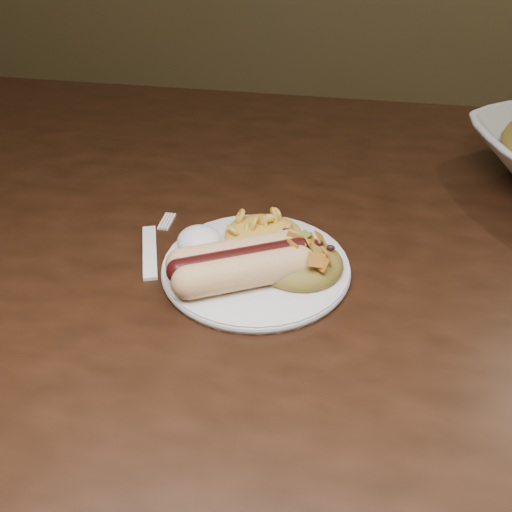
# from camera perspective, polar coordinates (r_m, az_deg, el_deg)

# --- Properties ---
(table) EXTENTS (1.60, 0.90, 0.75)m
(table) POSITION_cam_1_polar(r_m,az_deg,el_deg) (0.75, 3.55, -4.19)
(table) COLOR black
(table) RESTS_ON floor
(plate) EXTENTS (0.26, 0.26, 0.01)m
(plate) POSITION_cam_1_polar(r_m,az_deg,el_deg) (0.64, -0.00, -1.11)
(plate) COLOR silver
(plate) RESTS_ON table
(hotdog) EXTENTS (0.12, 0.11, 0.03)m
(hotdog) POSITION_cam_1_polar(r_m,az_deg,el_deg) (0.60, -1.47, -0.62)
(hotdog) COLOR #FFE58E
(hotdog) RESTS_ON plate
(mac_and_cheese) EXTENTS (0.11, 0.11, 0.03)m
(mac_and_cheese) POSITION_cam_1_polar(r_m,az_deg,el_deg) (0.66, 0.76, 2.95)
(mac_and_cheese) COLOR gold
(mac_and_cheese) RESTS_ON plate
(sour_cream) EXTENTS (0.05, 0.05, 0.03)m
(sour_cream) POSITION_cam_1_polar(r_m,az_deg,el_deg) (0.65, -5.47, 1.96)
(sour_cream) COLOR white
(sour_cream) RESTS_ON plate
(taco_salad) EXTENTS (0.09, 0.09, 0.04)m
(taco_salad) POSITION_cam_1_polar(r_m,az_deg,el_deg) (0.62, 4.21, -0.02)
(taco_salad) COLOR #A24720
(taco_salad) RESTS_ON plate
(fork) EXTENTS (0.06, 0.14, 0.00)m
(fork) POSITION_cam_1_polar(r_m,az_deg,el_deg) (0.68, -10.09, 0.40)
(fork) COLOR white
(fork) RESTS_ON table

